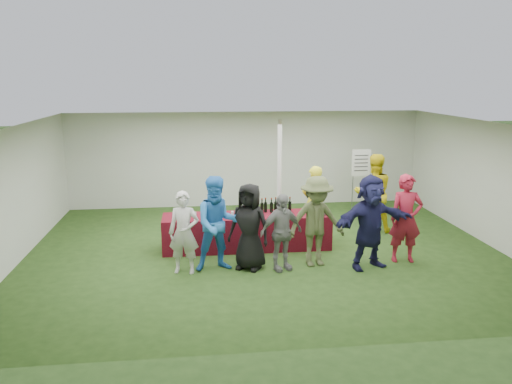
{
  "coord_description": "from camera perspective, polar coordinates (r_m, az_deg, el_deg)",
  "views": [
    {
      "loc": [
        -1.36,
        -10.05,
        3.64
      ],
      "look_at": [
        -0.16,
        0.24,
        1.25
      ],
      "focal_mm": 35.0,
      "sensor_mm": 36.0,
      "label": 1
    }
  ],
  "objects": [
    {
      "name": "wine_bottles",
      "position": [
        10.93,
        2.18,
        -1.69
      ],
      "size": [
        0.7,
        0.15,
        0.32
      ],
      "color": "black",
      "rests_on": "serving_table"
    },
    {
      "name": "customer_1",
      "position": [
        9.52,
        -4.38,
        -3.65
      ],
      "size": [
        0.98,
        0.81,
        1.84
      ],
      "primitive_type": "imported",
      "rotation": [
        0.0,
        0.0,
        0.14
      ],
      "color": "blue",
      "rests_on": "ground"
    },
    {
      "name": "bar_towel",
      "position": [
        11.03,
        6.94,
        -2.21
      ],
      "size": [
        0.25,
        0.18,
        0.03
      ],
      "primitive_type": "cube",
      "color": "white",
      "rests_on": "serving_table"
    },
    {
      "name": "ground",
      "position": [
        10.78,
        1.0,
        -6.75
      ],
      "size": [
        60.0,
        60.0,
        0.0
      ],
      "primitive_type": "plane",
      "color": "#284719",
      "rests_on": "ground"
    },
    {
      "name": "wine_list_sign",
      "position": [
        13.39,
        11.89,
        2.71
      ],
      "size": [
        0.5,
        0.03,
        1.8
      ],
      "color": "slate",
      "rests_on": "ground"
    },
    {
      "name": "customer_2",
      "position": [
        9.59,
        -0.77,
        -3.97
      ],
      "size": [
        0.98,
        0.87,
        1.69
      ],
      "primitive_type": "imported",
      "rotation": [
        0.0,
        0.0,
        -0.5
      ],
      "color": "black",
      "rests_on": "ground"
    },
    {
      "name": "staff_pourer",
      "position": [
        11.58,
        6.61,
        -1.09
      ],
      "size": [
        0.69,
        0.54,
        1.68
      ],
      "primitive_type": "imported",
      "rotation": [
        0.0,
        0.0,
        3.4
      ],
      "color": "yellow",
      "rests_on": "ground"
    },
    {
      "name": "customer_0",
      "position": [
        9.49,
        -8.23,
        -4.62
      ],
      "size": [
        0.64,
        0.48,
        1.58
      ],
      "primitive_type": "imported",
      "rotation": [
        0.0,
        0.0,
        -0.19
      ],
      "color": "beige",
      "rests_on": "ground"
    },
    {
      "name": "water_bottle",
      "position": [
        10.78,
        -1.26,
        -1.99
      ],
      "size": [
        0.07,
        0.07,
        0.23
      ],
      "color": "silver",
      "rests_on": "serving_table"
    },
    {
      "name": "staff_back",
      "position": [
        12.2,
        13.26,
        -0.13
      ],
      "size": [
        0.97,
        0.79,
        1.89
      ],
      "primitive_type": "imported",
      "rotation": [
        0.0,
        0.0,
        3.06
      ],
      "color": "yellow",
      "rests_on": "ground"
    },
    {
      "name": "customer_3",
      "position": [
        9.56,
        2.89,
        -4.62
      ],
      "size": [
        0.95,
        0.64,
        1.5
      ],
      "primitive_type": "imported",
      "rotation": [
        0.0,
        0.0,
        0.34
      ],
      "color": "gray",
      "rests_on": "ground"
    },
    {
      "name": "serving_table",
      "position": [
        10.84,
        -1.05,
        -4.54
      ],
      "size": [
        3.6,
        0.8,
        0.75
      ],
      "primitive_type": "cube",
      "color": "maroon",
      "rests_on": "ground"
    },
    {
      "name": "tent",
      "position": [
        11.63,
        2.69,
        1.62
      ],
      "size": [
        10.0,
        10.0,
        10.0
      ],
      "color": "white",
      "rests_on": "ground"
    },
    {
      "name": "customer_5",
      "position": [
        9.85,
        12.91,
        -3.36
      ],
      "size": [
        1.8,
        1.03,
        1.85
      ],
      "primitive_type": "imported",
      "rotation": [
        0.0,
        0.0,
        0.3
      ],
      "color": "#191A43",
      "rests_on": "ground"
    },
    {
      "name": "customer_6",
      "position": [
        10.39,
        16.75,
        -2.92
      ],
      "size": [
        0.69,
        0.49,
        1.78
      ],
      "primitive_type": "imported",
      "rotation": [
        0.0,
        0.0,
        -0.1
      ],
      "color": "maroon",
      "rests_on": "ground"
    },
    {
      "name": "customer_4",
      "position": [
        9.8,
        6.89,
        -3.37
      ],
      "size": [
        1.25,
        0.83,
        1.79
      ],
      "primitive_type": "imported",
      "rotation": [
        0.0,
        0.0,
        0.15
      ],
      "color": "#4E5731",
      "rests_on": "ground"
    },
    {
      "name": "wine_glasses",
      "position": [
        10.44,
        -3.74,
        -2.48
      ],
      "size": [
        2.77,
        0.11,
        0.16
      ],
      "color": "silver",
      "rests_on": "serving_table"
    },
    {
      "name": "dump_bucket",
      "position": [
        10.76,
        7.32,
        -2.2
      ],
      "size": [
        0.25,
        0.25,
        0.18
      ],
      "primitive_type": "cylinder",
      "color": "slate",
      "rests_on": "serving_table"
    }
  ]
}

